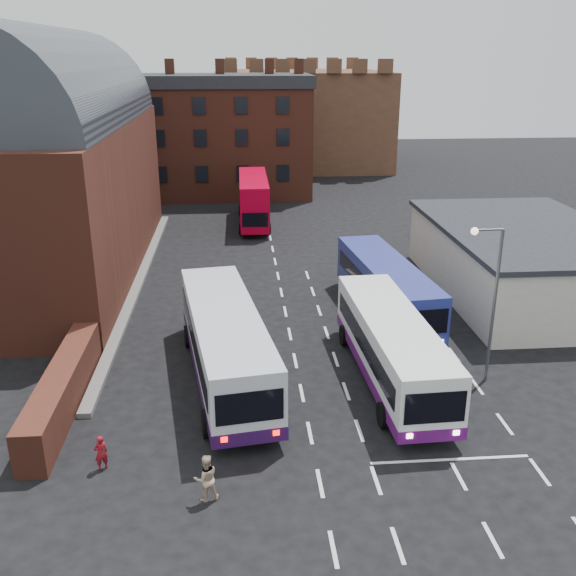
{
  "coord_description": "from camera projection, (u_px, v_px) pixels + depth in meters",
  "views": [
    {
      "loc": [
        -2.64,
        -22.63,
        14.23
      ],
      "look_at": [
        0.0,
        10.0,
        2.2
      ],
      "focal_mm": 40.0,
      "sensor_mm": 36.0,
      "label": 1
    }
  ],
  "objects": [
    {
      "name": "ground",
      "position": [
        308.0,
        422.0,
        26.28
      ],
      "size": [
        180.0,
        180.0,
        0.0
      ],
      "primitive_type": "plane",
      "color": "black"
    },
    {
      "name": "pedestrian_beige",
      "position": [
        206.0,
        478.0,
        21.45
      ],
      "size": [
        0.97,
        0.84,
        1.7
      ],
      "primitive_type": "imported",
      "rotation": [
        0.0,
        0.0,
        3.4
      ],
      "color": "tan",
      "rests_on": "ground"
    },
    {
      "name": "bus_white_inbound",
      "position": [
        392.0,
        344.0,
        28.94
      ],
      "size": [
        3.3,
        11.72,
        3.17
      ],
      "rotation": [
        0.0,
        0.0,
        3.18
      ],
      "color": "white",
      "rests_on": "ground"
    },
    {
      "name": "forecourt_wall",
      "position": [
        63.0,
        389.0,
        27.07
      ],
      "size": [
        1.2,
        10.0,
        1.8
      ],
      "primitive_type": "cube",
      "color": "#602B1E",
      "rests_on": "ground"
    },
    {
      "name": "bus_red_double",
      "position": [
        254.0,
        199.0,
        55.83
      ],
      "size": [
        2.7,
        10.47,
        4.18
      ],
      "rotation": [
        0.0,
        0.0,
        3.13
      ],
      "color": "#C40022",
      "rests_on": "ground"
    },
    {
      "name": "castle_keep",
      "position": [
        299.0,
        118.0,
        86.41
      ],
      "size": [
        22.0,
        22.0,
        12.0
      ],
      "primitive_type": "cube",
      "color": "brown",
      "rests_on": "ground"
    },
    {
      "name": "railway_station",
      "position": [
        40.0,
        160.0,
        42.12
      ],
      "size": [
        12.0,
        28.0,
        16.0
      ],
      "color": "#602B1E",
      "rests_on": "ground"
    },
    {
      "name": "cream_building",
      "position": [
        523.0,
        260.0,
        39.77
      ],
      "size": [
        10.4,
        16.4,
        4.25
      ],
      "color": "beige",
      "rests_on": "ground"
    },
    {
      "name": "brick_terrace",
      "position": [
        203.0,
        142.0,
        66.96
      ],
      "size": [
        22.0,
        10.0,
        11.0
      ],
      "primitive_type": "cube",
      "color": "brown",
      "rests_on": "ground"
    },
    {
      "name": "street_lamp",
      "position": [
        490.0,
        291.0,
        28.12
      ],
      "size": [
        1.49,
        0.32,
        7.31
      ],
      "rotation": [
        0.0,
        0.0,
        0.03
      ],
      "color": "#545659",
      "rests_on": "ground"
    },
    {
      "name": "bus_blue",
      "position": [
        386.0,
        285.0,
        36.36
      ],
      "size": [
        3.83,
        11.79,
        3.16
      ],
      "rotation": [
        0.0,
        0.0,
        3.24
      ],
      "color": "navy",
      "rests_on": "ground"
    },
    {
      "name": "bus_white_outbound",
      "position": [
        226.0,
        340.0,
        29.0
      ],
      "size": [
        4.71,
        12.88,
        3.43
      ],
      "rotation": [
        0.0,
        0.0,
        0.15
      ],
      "color": "silver",
      "rests_on": "ground"
    },
    {
      "name": "pedestrian_red",
      "position": [
        101.0,
        453.0,
        23.1
      ],
      "size": [
        0.6,
        0.53,
        1.37
      ],
      "primitive_type": "imported",
      "rotation": [
        0.0,
        0.0,
        3.67
      ],
      "color": "maroon",
      "rests_on": "ground"
    }
  ]
}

